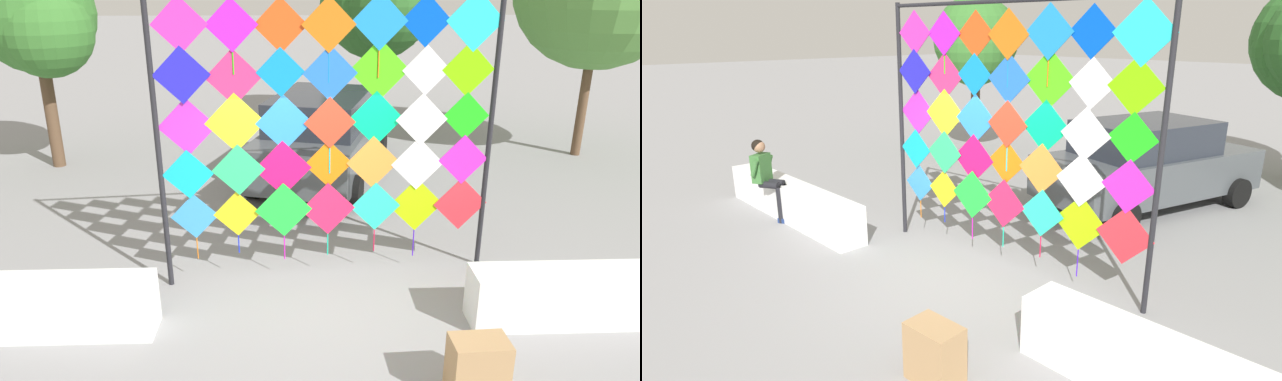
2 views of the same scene
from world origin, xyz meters
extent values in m
plane|color=gray|center=(0.00, 0.00, 0.00)|extent=(120.00, 120.00, 0.00)
cylinder|color=#232328|center=(-1.90, 0.63, 1.92)|extent=(0.07, 0.07, 3.84)
cylinder|color=#232328|center=(2.40, 1.05, 1.92)|extent=(0.07, 0.07, 3.84)
cube|color=#3898E4|center=(-1.53, 0.68, 0.97)|extent=(0.62, 0.07, 0.62)
cylinder|color=orange|center=(-1.53, 0.69, 0.50)|extent=(0.02, 0.02, 0.31)
cube|color=yellow|center=(-0.98, 0.73, 0.97)|extent=(0.62, 0.07, 0.62)
cylinder|color=#162BE5|center=(-0.98, 0.74, 0.53)|extent=(0.02, 0.02, 0.26)
cube|color=#23EA3D|center=(-0.37, 0.76, 1.00)|extent=(0.75, 0.09, 0.76)
cylinder|color=#E516CA|center=(-0.37, 0.77, 0.45)|extent=(0.02, 0.02, 0.35)
cube|color=#F62358|center=(0.22, 0.82, 0.99)|extent=(0.74, 0.08, 0.74)
cylinder|color=#16E5B1|center=(0.22, 0.83, 0.46)|extent=(0.02, 0.02, 0.32)
cube|color=#28E9BC|center=(0.87, 0.88, 0.99)|extent=(0.69, 0.08, 0.69)
cylinder|color=#E51646|center=(0.87, 0.89, 0.48)|extent=(0.02, 0.02, 0.33)
cube|color=#B2E70D|center=(1.44, 0.96, 0.97)|extent=(0.76, 0.09, 0.76)
cylinder|color=#4916E5|center=(1.44, 0.97, 0.39)|extent=(0.02, 0.02, 0.40)
cube|color=#E72F3D|center=(2.07, 1.01, 0.96)|extent=(0.76, 0.09, 0.77)
cube|color=#12C0DE|center=(-1.56, 0.65, 1.55)|extent=(0.65, 0.08, 0.65)
cube|color=#2ECC76|center=(-0.93, 0.71, 1.59)|extent=(0.68, 0.08, 0.68)
cube|color=#F31366|center=(-0.37, 0.79, 1.57)|extent=(0.75, 0.09, 0.75)
cylinder|color=#16E598|center=(-0.37, 0.80, 1.08)|extent=(0.02, 0.02, 0.24)
cube|color=orange|center=(0.23, 0.85, 1.61)|extent=(0.64, 0.07, 0.64)
cube|color=orange|center=(0.82, 0.89, 1.61)|extent=(0.71, 0.08, 0.72)
cube|color=white|center=(1.42, 0.94, 1.56)|extent=(0.72, 0.08, 0.72)
cube|color=#DC26C8|center=(2.05, 1.00, 1.60)|extent=(0.69, 0.08, 0.69)
cylinder|color=#16E52D|center=(2.05, 1.01, 1.09)|extent=(0.02, 0.02, 0.33)
cube|color=#D12FCC|center=(-1.53, 0.68, 2.17)|extent=(0.73, 0.08, 0.73)
cube|color=yellow|center=(-0.95, 0.73, 2.20)|extent=(0.76, 0.09, 0.76)
cube|color=#2B87EC|center=(-0.34, 0.79, 2.18)|extent=(0.72, 0.08, 0.72)
cylinder|color=orange|center=(-0.34, 0.80, 1.69)|extent=(0.02, 0.02, 0.25)
cube|color=red|center=(0.24, 0.83, 2.16)|extent=(0.67, 0.08, 0.67)
cylinder|color=#16C9E5|center=(0.24, 0.84, 1.66)|extent=(0.02, 0.02, 0.35)
cube|color=#07DA7F|center=(0.84, 0.91, 2.19)|extent=(0.72, 0.08, 0.73)
cylinder|color=#E51670|center=(0.84, 0.92, 1.63)|extent=(0.02, 0.02, 0.40)
cube|color=white|center=(1.45, 0.94, 2.17)|extent=(0.69, 0.08, 0.69)
cube|color=#1EDD19|center=(2.04, 1.01, 2.19)|extent=(0.64, 0.07, 0.64)
cylinder|color=#E016E5|center=(2.04, 1.02, 1.75)|extent=(0.02, 0.02, 0.25)
cube|color=#2420D6|center=(-1.55, 0.64, 2.81)|extent=(0.70, 0.08, 0.70)
cube|color=#F7327C|center=(-0.94, 0.74, 2.76)|extent=(0.70, 0.08, 0.70)
cube|color=#1193EF|center=(-0.37, 0.79, 2.81)|extent=(0.61, 0.07, 0.61)
cylinder|color=orange|center=(-0.37, 0.80, 2.38)|extent=(0.02, 0.02, 0.25)
cube|color=blue|center=(0.24, 0.84, 2.79)|extent=(0.69, 0.08, 0.70)
cube|color=#50EF18|center=(0.87, 0.92, 2.81)|extent=(0.78, 0.09, 0.78)
cube|color=white|center=(1.47, 0.96, 2.80)|extent=(0.63, 0.07, 0.64)
cube|color=#76F00A|center=(2.02, 1.01, 2.80)|extent=(0.70, 0.08, 0.70)
cube|color=#E62FB8|center=(-1.53, 0.65, 3.39)|extent=(0.67, 0.08, 0.67)
cube|color=#CA20E0|center=(-0.93, 0.72, 3.38)|extent=(0.64, 0.07, 0.64)
cylinder|color=#2EE516|center=(-0.93, 0.73, 2.93)|extent=(0.02, 0.02, 0.26)
cube|color=#EF4F19|center=(-0.36, 0.80, 3.37)|extent=(0.66, 0.08, 0.66)
cube|color=orange|center=(0.23, 0.82, 3.37)|extent=(0.67, 0.08, 0.68)
cylinder|color=#1689E5|center=(0.22, 0.83, 2.85)|extent=(0.02, 0.02, 0.36)
cube|color=#1C8EE2|center=(0.85, 0.89, 3.40)|extent=(0.70, 0.08, 0.71)
cylinder|color=orange|center=(0.85, 0.90, 2.89)|extent=(0.02, 0.02, 0.33)
cube|color=blue|center=(1.43, 0.96, 3.40)|extent=(0.65, 0.08, 0.65)
cube|color=#23E3EA|center=(2.06, 1.02, 3.40)|extent=(0.76, 0.09, 0.77)
cube|color=#4C5156|center=(0.35, 5.07, 0.70)|extent=(3.13, 4.87, 0.80)
cube|color=#282D38|center=(0.30, 4.92, 1.43)|extent=(2.34, 2.90, 0.64)
cylinder|color=black|center=(-0.15, 6.82, 0.30)|extent=(0.40, 0.64, 0.60)
cylinder|color=black|center=(1.71, 6.27, 0.30)|extent=(0.40, 0.64, 0.60)
cylinder|color=black|center=(-1.01, 3.88, 0.30)|extent=(0.40, 0.64, 0.60)
cylinder|color=black|center=(0.84, 3.33, 0.30)|extent=(0.40, 0.64, 0.60)
cube|color=tan|center=(1.56, -1.73, 0.32)|extent=(0.57, 0.39, 0.63)
cylinder|color=brown|center=(1.96, 9.48, 1.19)|extent=(0.27, 0.27, 2.38)
sphere|color=#2D6628|center=(1.96, 9.48, 3.24)|extent=(2.85, 2.85, 2.85)
sphere|color=#2D6628|center=(1.55, 9.04, 3.06)|extent=(1.70, 1.70, 1.70)
sphere|color=#2D6628|center=(1.63, 9.64, 3.23)|extent=(2.34, 2.34, 2.34)
sphere|color=#2D6628|center=(2.16, 8.79, 3.25)|extent=(2.31, 2.31, 2.31)
cylinder|color=brown|center=(-5.43, 6.02, 1.25)|extent=(0.26, 0.26, 2.49)
sphere|color=#38752D|center=(-5.43, 6.02, 3.20)|extent=(2.37, 2.37, 2.37)
sphere|color=#38752D|center=(-5.61, 6.54, 3.20)|extent=(1.73, 1.73, 1.73)
sphere|color=#38752D|center=(-5.10, 5.65, 2.89)|extent=(1.82, 1.82, 1.82)
cylinder|color=brown|center=(6.33, 6.41, 1.35)|extent=(0.21, 0.21, 2.70)
camera|label=1|loc=(-0.17, -6.35, 3.90)|focal=32.46mm
camera|label=2|loc=(4.96, -4.66, 3.40)|focal=29.09mm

